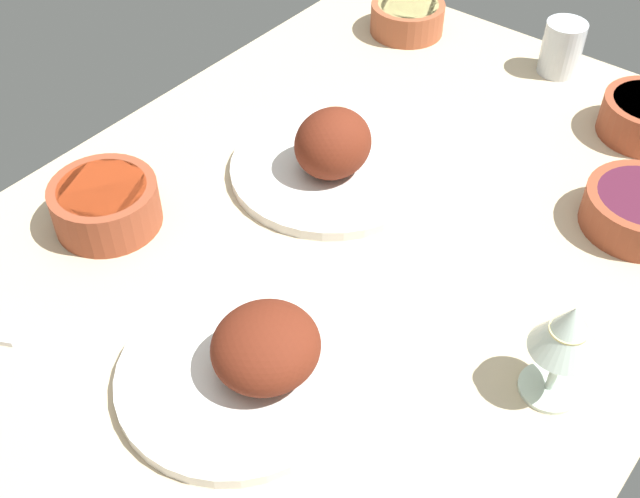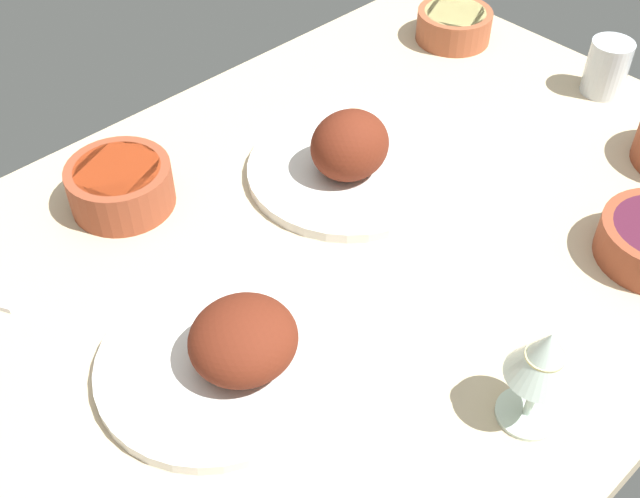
# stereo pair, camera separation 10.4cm
# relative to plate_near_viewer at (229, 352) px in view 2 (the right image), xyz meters

# --- Properties ---
(dining_table) EXTENTS (1.40, 0.90, 0.04)m
(dining_table) POSITION_rel_plate_near_viewer_xyz_m (-0.20, -0.06, -0.05)
(dining_table) COLOR #C6B28E
(dining_table) RESTS_ON ground
(plate_near_viewer) EXTENTS (0.28, 0.28, 0.09)m
(plate_near_viewer) POSITION_rel_plate_near_viewer_xyz_m (0.00, 0.00, 0.00)
(plate_near_viewer) COLOR silver
(plate_near_viewer) RESTS_ON dining_table
(plate_center_main) EXTENTS (0.30, 0.30, 0.11)m
(plate_center_main) POSITION_rel_plate_near_viewer_xyz_m (-0.35, -0.16, 0.00)
(plate_center_main) COLOR silver
(plate_center_main) RESTS_ON dining_table
(bowl_potatoes) EXTENTS (0.14, 0.14, 0.06)m
(bowl_potatoes) POSITION_rel_plate_near_viewer_xyz_m (-0.77, -0.31, -0.00)
(bowl_potatoes) COLOR #A35133
(bowl_potatoes) RESTS_ON dining_table
(bowl_sauce) EXTENTS (0.15, 0.15, 0.06)m
(bowl_sauce) POSITION_rel_plate_near_viewer_xyz_m (-0.07, -0.33, 0.00)
(bowl_sauce) COLOR brown
(bowl_sauce) RESTS_ON dining_table
(wine_glass) EXTENTS (0.08, 0.08, 0.14)m
(wine_glass) POSITION_rel_plate_near_viewer_xyz_m (-0.20, 0.27, 0.07)
(wine_glass) COLOR silver
(wine_glass) RESTS_ON dining_table
(water_tumbler) EXTENTS (0.07, 0.07, 0.09)m
(water_tumbler) POSITION_rel_plate_near_viewer_xyz_m (-0.82, -0.02, 0.02)
(water_tumbler) COLOR silver
(water_tumbler) RESTS_ON dining_table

